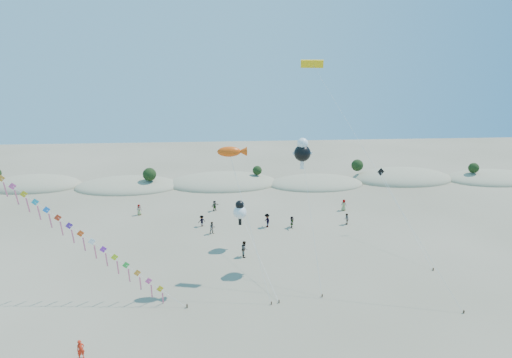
% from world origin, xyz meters
% --- Properties ---
extents(dune_ridge, '(145.30, 11.49, 5.57)m').
position_xyz_m(dune_ridge, '(1.06, 45.14, 0.11)').
color(dune_ridge, gray).
rests_on(dune_ridge, ground).
extents(kite_train, '(28.58, 8.19, 19.63)m').
position_xyz_m(kite_train, '(-18.02, 12.88, 10.00)').
color(kite_train, '#3F2D1E').
rests_on(kite_train, ground).
extents(fish_kite, '(4.75, 5.37, 13.81)m').
position_xyz_m(fish_kite, '(1.41, 13.42, 13.28)').
color(fish_kite, '#3F2D1E').
rests_on(fish_kite, ground).
extents(cartoon_kite_low, '(4.00, 12.76, 5.79)m').
position_xyz_m(cartoon_kite_low, '(2.25, 20.74, 4.54)').
color(cartoon_kite_low, '#3F2D1E').
rests_on(cartoon_kite_low, ground).
extents(cartoon_kite_high, '(2.06, 8.25, 13.80)m').
position_xyz_m(cartoon_kite_high, '(8.60, 16.85, 12.41)').
color(cartoon_kite_high, '#3F2D1E').
rests_on(cartoon_kite_high, ground).
extents(parafoil_kite, '(13.35, 12.08, 21.43)m').
position_xyz_m(parafoil_kite, '(9.72, 17.40, 20.53)').
color(parafoil_kite, '#3F2D1E').
rests_on(parafoil_kite, ground).
extents(dark_kite, '(2.94, 11.37, 8.21)m').
position_xyz_m(dark_kite, '(20.64, 21.98, 5.74)').
color(dark_kite, '#3F2D1E').
rests_on(dark_kite, ground).
extents(flyer_foreground, '(0.68, 0.65, 1.57)m').
position_xyz_m(flyer_foreground, '(-10.39, 2.53, 0.79)').
color(flyer_foreground, red).
rests_on(flyer_foreground, ground).
extents(beachgoers, '(30.06, 15.50, 1.86)m').
position_xyz_m(beachgoers, '(4.12, 26.55, 0.83)').
color(beachgoers, slate).
rests_on(beachgoers, ground).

